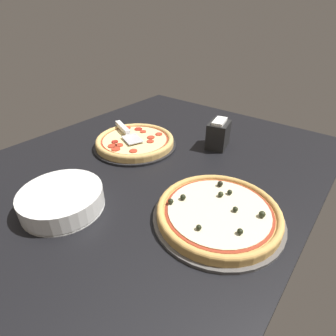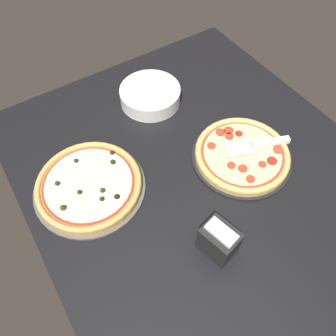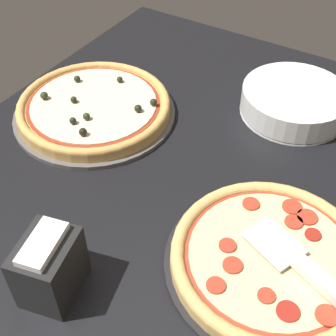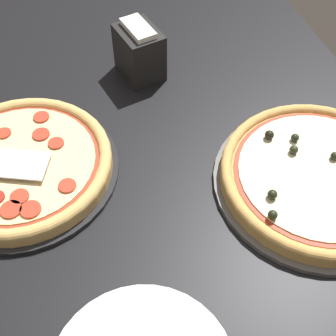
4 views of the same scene
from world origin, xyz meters
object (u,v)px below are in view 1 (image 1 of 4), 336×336
(pizza_front, at_px, (135,141))
(plate_stack, at_px, (62,200))
(serving_spatula, at_px, (125,130))
(napkin_holder, at_px, (218,134))
(pizza_back, at_px, (218,212))

(pizza_front, bearing_deg, plate_stack, 15.81)
(serving_spatula, distance_m, plate_stack, 0.49)
(serving_spatula, bearing_deg, napkin_holder, 119.14)
(pizza_front, height_order, plate_stack, plate_stack)
(pizza_front, xyz_separation_m, serving_spatula, (-0.02, -0.08, 0.02))
(plate_stack, bearing_deg, pizza_back, 122.71)
(pizza_front, bearing_deg, pizza_back, 70.72)
(pizza_back, bearing_deg, plate_stack, -57.29)
(plate_stack, bearing_deg, serving_spatula, -155.61)
(pizza_front, height_order, napkin_holder, napkin_holder)
(pizza_front, xyz_separation_m, napkin_holder, (-0.22, 0.28, 0.03))
(serving_spatula, bearing_deg, pizza_back, 71.64)
(serving_spatula, height_order, napkin_holder, napkin_holder)
(pizza_back, height_order, serving_spatula, serving_spatula)
(pizza_front, distance_m, plate_stack, 0.44)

